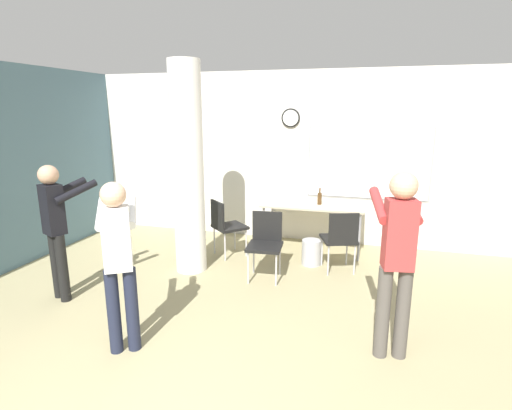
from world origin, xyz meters
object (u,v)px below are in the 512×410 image
at_px(chair_table_front, 265,241).
at_px(person_watching_back, 56,222).
at_px(chair_table_left, 226,224).
at_px(person_playing_front, 118,254).
at_px(person_playing_side, 397,251).
at_px(bottle_on_table, 320,198).
at_px(chair_table_right, 340,237).
at_px(folding_table, 313,207).

bearing_deg(chair_table_front, person_watching_back, -150.04).
bearing_deg(chair_table_left, person_playing_front, -91.60).
bearing_deg(person_playing_side, bottle_on_table, 110.63).
bearing_deg(bottle_on_table, chair_table_left, -154.79).
bearing_deg(bottle_on_table, chair_table_right, -63.89).
relative_size(chair_table_left, chair_table_right, 1.00).
relative_size(chair_table_left, person_playing_front, 0.55).
relative_size(chair_table_right, person_watching_back, 0.55).
bearing_deg(person_playing_front, bottle_on_table, 66.33).
distance_m(folding_table, chair_table_right, 0.95).
height_order(folding_table, chair_table_front, chair_table_front).
height_order(folding_table, chair_table_right, chair_table_right).
height_order(chair_table_right, person_playing_front, person_playing_front).
xyz_separation_m(person_playing_side, person_playing_front, (-2.37, -0.58, -0.06)).
relative_size(chair_table_front, person_playing_side, 0.51).
distance_m(chair_table_right, person_playing_front, 3.00).
relative_size(bottle_on_table, person_playing_side, 0.15).
relative_size(folding_table, chair_table_right, 1.80).
bearing_deg(chair_table_right, person_watching_back, -151.50).
height_order(bottle_on_table, person_watching_back, person_watching_back).
height_order(chair_table_left, person_playing_side, person_playing_side).
bearing_deg(bottle_on_table, person_playing_side, -69.37).
distance_m(bottle_on_table, chair_table_front, 1.39).
relative_size(bottle_on_table, person_watching_back, 0.16).
height_order(bottle_on_table, chair_table_left, bottle_on_table).
bearing_deg(person_playing_front, chair_table_left, 88.40).
relative_size(folding_table, person_watching_back, 0.98).
height_order(folding_table, bottle_on_table, bottle_on_table).
bearing_deg(person_watching_back, chair_table_right, 28.50).
relative_size(folding_table, chair_table_front, 1.80).
distance_m(folding_table, person_watching_back, 3.59).
relative_size(person_watching_back, person_playing_front, 1.00).
xyz_separation_m(bottle_on_table, chair_table_right, (0.39, -0.79, -0.34)).
distance_m(chair_table_right, person_watching_back, 3.53).
relative_size(folding_table, bottle_on_table, 6.07).
height_order(chair_table_front, person_playing_front, person_playing_front).
height_order(chair_table_right, person_watching_back, person_watching_back).
relative_size(folding_table, person_playing_front, 0.98).
xyz_separation_m(person_watching_back, person_playing_side, (3.66, -0.13, 0.06)).
height_order(folding_table, chair_table_left, chair_table_left).
bearing_deg(chair_table_left, folding_table, 27.10).
distance_m(folding_table, bottle_on_table, 0.18).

